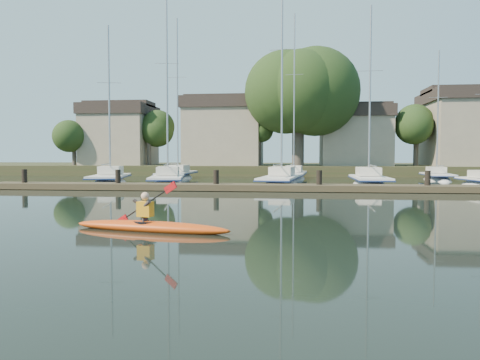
# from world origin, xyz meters

# --- Properties ---
(ground) EXTENTS (160.00, 160.00, 0.00)m
(ground) POSITION_xyz_m (0.00, 0.00, 0.00)
(ground) COLOR black
(ground) RESTS_ON ground
(kayak) EXTENTS (4.64, 1.50, 1.47)m
(kayak) POSITION_xyz_m (-2.36, -0.91, 0.18)
(kayak) COLOR #CE510F
(kayak) RESTS_ON ground
(dock) EXTENTS (34.00, 2.00, 1.80)m
(dock) POSITION_xyz_m (0.00, 14.00, 0.20)
(dock) COLOR #4D422C
(dock) RESTS_ON ground
(sailboat_0) EXTENTS (3.85, 8.31, 12.72)m
(sailboat_0) POSITION_xyz_m (-11.63, 19.19, -0.21)
(sailboat_0) COLOR silver
(sailboat_0) RESTS_ON ground
(sailboat_1) EXTENTS (3.93, 9.18, 14.58)m
(sailboat_1) POSITION_xyz_m (-7.19, 18.61, -0.20)
(sailboat_1) COLOR silver
(sailboat_1) RESTS_ON ground
(sailboat_2) EXTENTS (3.32, 9.78, 15.88)m
(sailboat_2) POSITION_xyz_m (0.68, 18.78, -0.20)
(sailboat_2) COLOR silver
(sailboat_2) RESTS_ON ground
(sailboat_3) EXTENTS (2.36, 8.39, 13.46)m
(sailboat_3) POSITION_xyz_m (6.63, 19.18, -0.20)
(sailboat_3) COLOR silver
(sailboat_3) RESTS_ON ground
(sailboat_5) EXTENTS (2.15, 9.17, 15.18)m
(sailboat_5) POSITION_xyz_m (-8.51, 26.58, -0.19)
(sailboat_5) COLOR silver
(sailboat_5) RESTS_ON ground
(sailboat_6) EXTENTS (2.73, 9.84, 15.46)m
(sailboat_6) POSITION_xyz_m (1.55, 27.52, -0.18)
(sailboat_6) COLOR silver
(sailboat_6) RESTS_ON ground
(sailboat_7) EXTENTS (2.61, 7.53, 11.90)m
(sailboat_7) POSITION_xyz_m (13.39, 27.19, -0.18)
(sailboat_7) COLOR silver
(sailboat_7) RESTS_ON ground
(shore) EXTENTS (90.00, 25.25, 12.75)m
(shore) POSITION_xyz_m (1.61, 40.29, 3.23)
(shore) COLOR #2A361B
(shore) RESTS_ON ground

